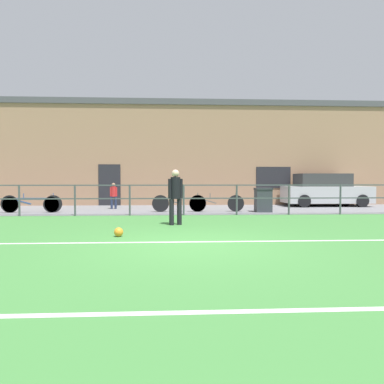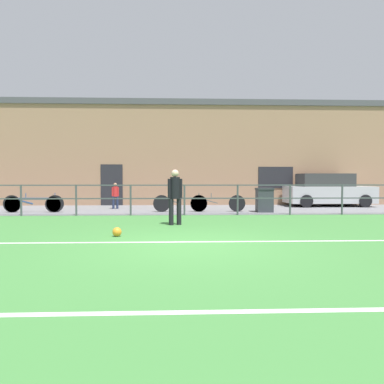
# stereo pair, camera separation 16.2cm
# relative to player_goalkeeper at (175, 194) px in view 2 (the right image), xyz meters

# --- Properties ---
(ground) EXTENTS (60.00, 44.00, 0.04)m
(ground) POSITION_rel_player_goalkeeper_xyz_m (0.33, -3.20, -0.95)
(ground) COLOR #42843D
(field_line_touchline) EXTENTS (36.00, 0.11, 0.00)m
(field_line_touchline) POSITION_rel_player_goalkeeper_xyz_m (0.33, -2.89, -0.93)
(field_line_touchline) COLOR white
(field_line_touchline) RESTS_ON ground
(field_line_hash) EXTENTS (36.00, 0.11, 0.00)m
(field_line_hash) POSITION_rel_player_goalkeeper_xyz_m (0.33, -6.97, -0.93)
(field_line_hash) COLOR white
(field_line_hash) RESTS_ON ground
(pavement_strip) EXTENTS (48.00, 5.00, 0.02)m
(pavement_strip) POSITION_rel_player_goalkeeper_xyz_m (0.33, 5.30, -0.92)
(pavement_strip) COLOR slate
(pavement_strip) RESTS_ON ground
(perimeter_fence) EXTENTS (36.07, 0.07, 1.15)m
(perimeter_fence) POSITION_rel_player_goalkeeper_xyz_m (0.33, 2.80, -0.18)
(perimeter_fence) COLOR #474C51
(perimeter_fence) RESTS_ON ground
(clubhouse_facade) EXTENTS (28.00, 2.56, 5.44)m
(clubhouse_facade) POSITION_rel_player_goalkeeper_xyz_m (0.33, 9.00, 1.80)
(clubhouse_facade) COLOR #A37A5B
(clubhouse_facade) RESTS_ON ground
(player_goalkeeper) EXTENTS (0.43, 0.29, 1.63)m
(player_goalkeeper) POSITION_rel_player_goalkeeper_xyz_m (0.00, 0.00, 0.00)
(player_goalkeeper) COLOR black
(player_goalkeeper) RESTS_ON ground
(soccer_ball_match) EXTENTS (0.22, 0.22, 0.22)m
(soccer_ball_match) POSITION_rel_player_goalkeeper_xyz_m (-1.35, -2.08, -0.82)
(soccer_ball_match) COLOR orange
(soccer_ball_match) RESTS_ON ground
(spectator_child) EXTENTS (0.31, 0.20, 1.16)m
(spectator_child) POSITION_rel_player_goalkeeper_xyz_m (-2.73, 5.63, -0.25)
(spectator_child) COLOR #232D4C
(spectator_child) RESTS_ON pavement_strip
(parked_car_red) EXTENTS (4.14, 1.78, 1.60)m
(parked_car_red) POSITION_rel_player_goalkeeper_xyz_m (7.46, 6.80, -0.15)
(parked_car_red) COLOR #B7B7BC
(parked_car_red) RESTS_ON pavement_strip
(bicycle_parked_0) EXTENTS (2.25, 0.04, 0.77)m
(bicycle_parked_0) POSITION_rel_player_goalkeeper_xyz_m (1.71, 4.00, -0.55)
(bicycle_parked_0) COLOR black
(bicycle_parked_0) RESTS_ON pavement_strip
(bicycle_parked_1) EXTENTS (2.23, 0.04, 0.73)m
(bicycle_parked_1) POSITION_rel_player_goalkeeper_xyz_m (-5.73, 4.00, -0.58)
(bicycle_parked_1) COLOR black
(bicycle_parked_1) RESTS_ON pavement_strip
(bicycle_parked_3) EXTENTS (2.20, 0.04, 0.78)m
(bicycle_parked_3) POSITION_rel_player_goalkeeper_xyz_m (0.18, 4.00, -0.55)
(bicycle_parked_3) COLOR black
(bicycle_parked_3) RESTS_ON pavement_strip
(bicycle_parked_4) EXTENTS (2.40, 0.04, 0.78)m
(bicycle_parked_4) POSITION_rel_player_goalkeeper_xyz_m (-5.71, 4.00, -0.55)
(bicycle_parked_4) COLOR black
(bicycle_parked_4) RESTS_ON pavement_strip
(trash_bin_0) EXTENTS (0.67, 0.57, 0.97)m
(trash_bin_0) POSITION_rel_player_goalkeeper_xyz_m (3.58, 3.78, -0.42)
(trash_bin_0) COLOR #33383D
(trash_bin_0) RESTS_ON pavement_strip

